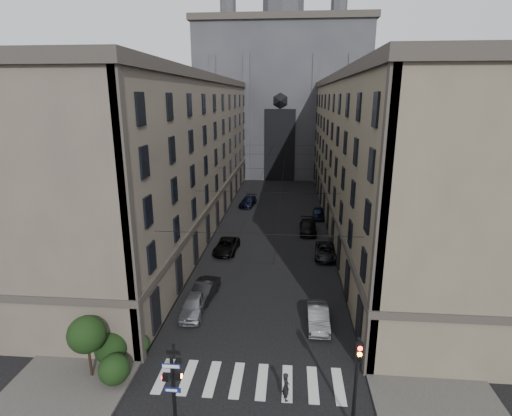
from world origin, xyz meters
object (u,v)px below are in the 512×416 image
(pedestrian_signal_left, at_px, (173,385))
(car_right_near, at_px, (318,317))
(gothic_tower, at_px, (282,89))
(traffic_light_right, at_px, (357,374))
(car_left_midfar, at_px, (227,246))
(car_right_midfar, at_px, (308,227))
(car_right_midnear, at_px, (326,251))
(car_left_far, at_px, (248,201))
(pedestrian, at_px, (286,387))
(car_left_near, at_px, (193,305))
(car_left_midnear, at_px, (204,291))
(car_right_far, at_px, (318,213))

(pedestrian_signal_left, xyz_separation_m, car_right_near, (7.93, 9.86, -1.60))
(gothic_tower, relative_size, car_right_near, 13.30)
(traffic_light_right, bearing_deg, car_left_midfar, 113.63)
(pedestrian_signal_left, height_order, car_left_midfar, pedestrian_signal_left)
(car_right_midfar, bearing_deg, car_right_midnear, -78.03)
(pedestrian_signal_left, bearing_deg, car_right_midnear, 67.42)
(car_left_far, xyz_separation_m, car_right_midnear, (10.27, -19.58, -0.04))
(traffic_light_right, relative_size, car_right_midfar, 1.03)
(gothic_tower, height_order, car_right_midnear, gothic_tower)
(gothic_tower, height_order, car_left_midfar, gothic_tower)
(car_left_midfar, bearing_deg, pedestrian, -69.62)
(car_left_near, distance_m, car_right_midfar, 22.26)
(car_left_midnear, distance_m, car_right_far, 26.35)
(traffic_light_right, relative_size, car_right_far, 1.25)
(car_right_near, bearing_deg, car_left_midnear, 159.81)
(pedestrian_signal_left, bearing_deg, car_left_midfar, 92.48)
(traffic_light_right, height_order, car_left_near, traffic_light_right)
(car_left_midfar, distance_m, car_left_far, 19.04)
(pedestrian_signal_left, height_order, car_right_far, pedestrian_signal_left)
(car_left_near, distance_m, car_right_near, 9.56)
(car_left_far, bearing_deg, pedestrian, -73.07)
(car_left_midnear, bearing_deg, car_left_midfar, 96.33)
(car_left_far, relative_size, car_right_near, 1.12)
(car_left_far, bearing_deg, car_left_midfar, -83.03)
(gothic_tower, xyz_separation_m, car_left_midfar, (-4.54, -49.87, -17.11))
(car_right_far, bearing_deg, gothic_tower, 105.92)
(gothic_tower, distance_m, car_left_far, 35.50)
(car_right_near, height_order, pedestrian, pedestrian)
(car_right_far, bearing_deg, car_left_near, -106.95)
(gothic_tower, height_order, pedestrian, gothic_tower)
(pedestrian_signal_left, xyz_separation_m, traffic_light_right, (9.11, 0.42, 0.97))
(car_left_near, bearing_deg, gothic_tower, 82.22)
(gothic_tower, distance_m, pedestrian_signal_left, 75.15)
(pedestrian_signal_left, distance_m, traffic_light_right, 9.18)
(pedestrian_signal_left, height_order, traffic_light_right, traffic_light_right)
(traffic_light_right, relative_size, car_right_near, 1.19)
(car_left_near, xyz_separation_m, car_left_midfar, (0.57, 12.88, -0.06))
(car_right_near, bearing_deg, car_right_midnear, 82.39)
(car_right_near, bearing_deg, pedestrian, -106.71)
(pedestrian, bearing_deg, car_left_midfar, -2.94)
(car_left_far, height_order, car_right_midnear, car_left_far)
(traffic_light_right, xyz_separation_m, car_left_near, (-10.71, 10.29, -2.54))
(traffic_light_right, xyz_separation_m, pedestrian, (-3.43, 1.74, -2.43))
(traffic_light_right, distance_m, car_right_near, 9.86)
(car_left_midfar, relative_size, car_right_far, 1.19)
(car_left_midnear, distance_m, car_right_midfar, 19.92)
(car_left_midnear, distance_m, car_left_far, 29.47)
(car_left_midfar, height_order, car_right_far, car_right_far)
(traffic_light_right, bearing_deg, pedestrian_signal_left, -177.36)
(car_right_midnear, relative_size, pedestrian, 2.82)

